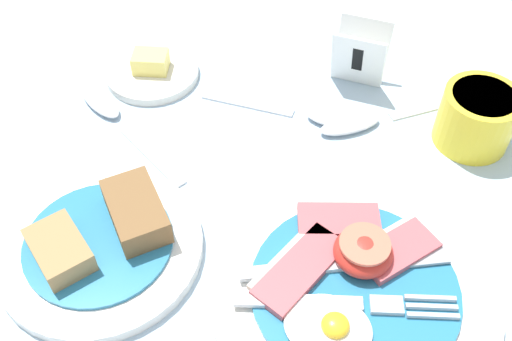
% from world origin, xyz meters
% --- Properties ---
extents(ground_plane, '(3.00, 3.00, 0.00)m').
position_xyz_m(ground_plane, '(0.00, 0.00, 0.00)').
color(ground_plane, '#A3BCD1').
extents(breakfast_plate, '(0.25, 0.25, 0.04)m').
position_xyz_m(breakfast_plate, '(0.06, -0.03, 0.01)').
color(breakfast_plate, silver).
rests_on(breakfast_plate, ground_plane).
extents(bread_plate, '(0.19, 0.19, 0.04)m').
position_xyz_m(bread_plate, '(-0.17, -0.04, 0.01)').
color(bread_plate, silver).
rests_on(bread_plate, ground_plane).
extents(sugar_cup, '(0.08, 0.08, 0.06)m').
position_xyz_m(sugar_cup, '(0.15, 0.19, 0.03)').
color(sugar_cup, yellow).
rests_on(sugar_cup, ground_plane).
extents(butter_dish, '(0.11, 0.11, 0.03)m').
position_xyz_m(butter_dish, '(-0.22, 0.20, 0.01)').
color(butter_dish, silver).
rests_on(butter_dish, ground_plane).
extents(number_card, '(0.06, 0.05, 0.07)m').
position_xyz_m(number_card, '(0.02, 0.26, 0.04)').
color(number_card, white).
rests_on(number_card, ground_plane).
extents(teaspoon_by_saucer, '(0.19, 0.03, 0.01)m').
position_xyz_m(teaspoon_by_saucer, '(-0.02, 0.18, 0.01)').
color(teaspoon_by_saucer, silver).
rests_on(teaspoon_by_saucer, ground_plane).
extents(teaspoon_near_cup, '(0.17, 0.12, 0.01)m').
position_xyz_m(teaspoon_near_cup, '(-0.23, 0.12, 0.01)').
color(teaspoon_near_cup, silver).
rests_on(teaspoon_near_cup, ground_plane).
extents(teaspoon_stray, '(0.17, 0.13, 0.01)m').
position_xyz_m(teaspoon_stray, '(0.05, 0.19, 0.01)').
color(teaspoon_stray, silver).
rests_on(teaspoon_stray, ground_plane).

